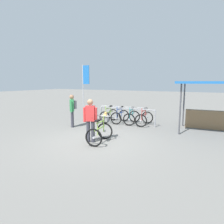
{
  "coord_description": "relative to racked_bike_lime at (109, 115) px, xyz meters",
  "views": [
    {
      "loc": [
        4.14,
        -6.16,
        2.29
      ],
      "look_at": [
        0.13,
        1.13,
        1.0
      ],
      "focal_mm": 31.71,
      "sensor_mm": 36.0,
      "label": 1
    }
  ],
  "objects": [
    {
      "name": "ground_plane",
      "position": [
        1.4,
        -3.56,
        -0.37
      ],
      "size": [
        80.0,
        80.0,
        0.0
      ],
      "primitive_type": "plane",
      "color": "slate"
    },
    {
      "name": "bike_rack_rail",
      "position": [
        1.16,
        -0.15,
        0.3
      ],
      "size": [
        3.21,
        0.15,
        0.88
      ],
      "color": "#99999E",
      "rests_on": "ground"
    },
    {
      "name": "racked_bike_lime",
      "position": [
        0.0,
        0.0,
        0.0
      ],
      "size": [
        0.67,
        1.09,
        0.97
      ],
      "color": "black",
      "rests_on": "ground"
    },
    {
      "name": "racked_bike_blue",
      "position": [
        0.7,
        0.02,
        0.0
      ],
      "size": [
        0.67,
        1.09,
        0.97
      ],
      "color": "black",
      "rests_on": "ground"
    },
    {
      "name": "racked_bike_teal",
      "position": [
        1.4,
        0.04,
        -0.0
      ],
      "size": [
        0.79,
        1.18,
        0.98
      ],
      "color": "black",
      "rests_on": "ground"
    },
    {
      "name": "racked_bike_red",
      "position": [
        2.1,
        0.06,
        0.0
      ],
      "size": [
        0.67,
        1.1,
        0.97
      ],
      "color": "black",
      "rests_on": "ground"
    },
    {
      "name": "featured_bicycle",
      "position": [
        1.64,
        -3.51,
        0.12
      ],
      "size": [
        0.81,
        1.24,
        1.09
      ],
      "color": "black",
      "rests_on": "ground"
    },
    {
      "name": "person_with_featured_bike",
      "position": [
        1.32,
        -3.73,
        0.54
      ],
      "size": [
        0.49,
        0.32,
        1.64
      ],
      "color": "#383842",
      "rests_on": "ground"
    },
    {
      "name": "pedestrian_with_backpack",
      "position": [
        -0.94,
        -2.07,
        0.57
      ],
      "size": [
        0.46,
        0.47,
        1.64
      ],
      "color": "#383842",
      "rests_on": "ground"
    },
    {
      "name": "market_stall",
      "position": [
        5.26,
        0.4,
        1.03
      ],
      "size": [
        3.27,
        2.53,
        2.3
      ],
      "color": "#4C4C51",
      "rests_on": "ground"
    },
    {
      "name": "banner_flag",
      "position": [
        -1.05,
        -0.83,
        1.86
      ],
      "size": [
        0.45,
        0.05,
        3.2
      ],
      "color": "#B2B2B7",
      "rests_on": "ground"
    }
  ]
}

